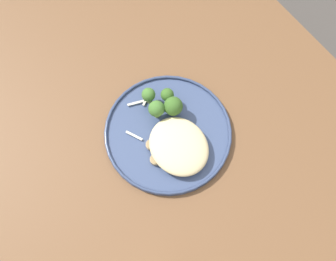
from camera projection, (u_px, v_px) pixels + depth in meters
The scene contains 18 objects.
ground at pixel (168, 214), 1.50m from camera, with size 6.00×6.00×0.00m, color #47423D.
wooden_dining_table at pixel (168, 173), 0.89m from camera, with size 1.40×1.00×0.74m.
dinner_plate at pixel (168, 132), 0.83m from camera, with size 0.29×0.29×0.02m.
noodle_bed at pixel (179, 146), 0.80m from camera, with size 0.14×0.12×0.04m.
seared_scallop_rear_pale at pixel (176, 142), 0.81m from camera, with size 0.03×0.03×0.02m.
seared_scallop_on_noodles at pixel (155, 160), 0.80m from camera, with size 0.02×0.02×0.01m.
seared_scallop_center_golden at pixel (188, 154), 0.80m from camera, with size 0.02×0.02×0.01m.
seared_scallop_tilted_round at pixel (191, 140), 0.81m from camera, with size 0.03×0.03×0.02m.
seared_scallop_half_hidden at pixel (162, 148), 0.81m from camera, with size 0.02×0.02×0.01m.
seared_scallop_tiny_bay at pixel (187, 131), 0.82m from camera, with size 0.03×0.03×0.02m.
seared_scallop_right_edge at pixel (151, 145), 0.81m from camera, with size 0.02×0.02×0.01m.
broccoli_floret_beside_noodles at pixel (167, 95), 0.83m from camera, with size 0.03×0.03×0.05m.
broccoli_floret_left_leaning at pixel (148, 95), 0.83m from camera, with size 0.03×0.03×0.05m.
broccoli_floret_right_tilted at pixel (157, 109), 0.81m from camera, with size 0.04×0.04×0.06m.
broccoli_floret_center_pile at pixel (173, 106), 0.82m from camera, with size 0.04×0.04×0.06m.
onion_sliver_long_sliver at pixel (134, 136), 0.82m from camera, with size 0.04×0.01×0.00m, color silver.
onion_sliver_curled_piece at pixel (139, 102), 0.86m from camera, with size 0.05×0.01×0.00m, color silver.
onion_sliver_short_strip at pixel (148, 97), 0.86m from camera, with size 0.05×0.01×0.00m, color silver.
Camera 1 is at (-0.19, 0.13, 1.53)m, focal length 39.12 mm.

